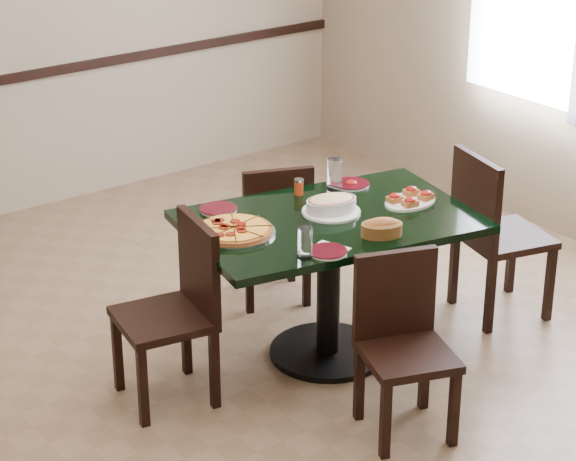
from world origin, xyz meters
TOP-DOWN VIEW (x-y plane):
  - floor at (0.00, 0.00)m, footprint 5.50×5.50m
  - room_shell at (1.02, 1.73)m, footprint 5.50×5.50m
  - main_table at (0.37, 0.03)m, footprint 1.51×1.13m
  - chair_far at (0.50, 0.66)m, footprint 0.49×0.49m
  - chair_near at (0.23, -0.65)m, footprint 0.49×0.49m
  - chair_right at (1.33, -0.14)m, footprint 0.52×0.52m
  - chair_left at (-0.42, 0.15)m, footprint 0.48×0.48m
  - pepperoni_pizza at (-0.11, 0.15)m, footprint 0.39×0.39m
  - lasagna_casserole at (0.41, 0.07)m, footprint 0.29×0.29m
  - bread_basket at (0.43, -0.28)m, footprint 0.23×0.21m
  - bruschetta_platter at (0.81, -0.07)m, footprint 0.32×0.24m
  - side_plate_near at (0.10, -0.29)m, footprint 0.18×0.18m
  - side_plate_far_r at (0.73, 0.29)m, footprint 0.19×0.19m
  - side_plate_far_l at (-0.01, 0.42)m, footprint 0.19×0.19m
  - napkin_setting at (0.12, -0.26)m, footprint 0.20×0.20m
  - water_glass_a at (0.62, 0.31)m, footprint 0.08×0.08m
  - water_glass_b at (-0.01, -0.26)m, footprint 0.07×0.07m
  - pepper_shaker at (0.44, 0.36)m, footprint 0.05×0.05m

SIDE VIEW (x-z plane):
  - floor at x=0.00m, z-range 0.00..0.00m
  - chair_far at x=0.50m, z-range 0.04..0.86m
  - chair_near at x=0.23m, z-range 0.04..0.86m
  - chair_left at x=-0.42m, z-range 0.05..0.93m
  - chair_right at x=1.33m, z-range 0.06..0.97m
  - main_table at x=0.37m, z-range 0.19..0.94m
  - napkin_setting at x=0.12m, z-range 0.75..0.76m
  - side_plate_near at x=0.10m, z-range 0.75..0.77m
  - side_plate_far_l at x=-0.01m, z-range 0.75..0.77m
  - side_plate_far_r at x=0.73m, z-range 0.74..0.77m
  - pepperoni_pizza at x=-0.11m, z-range 0.75..0.79m
  - bruschetta_platter at x=0.81m, z-range 0.75..0.80m
  - bread_basket at x=0.43m, z-range 0.74..0.83m
  - pepper_shaker at x=0.44m, z-range 0.75..0.83m
  - lasagna_casserole at x=0.41m, z-range 0.75..0.84m
  - water_glass_b at x=-0.01m, z-range 0.75..0.89m
  - water_glass_a at x=0.62m, z-range 0.75..0.91m
  - room_shell at x=1.02m, z-range -1.58..3.92m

